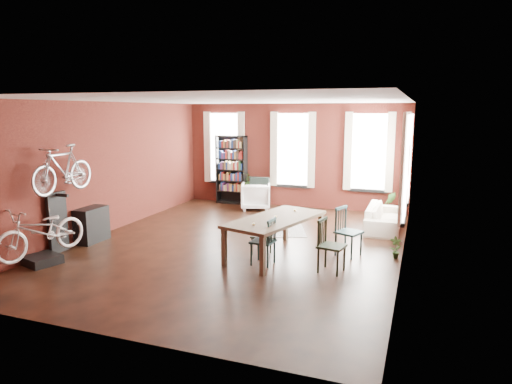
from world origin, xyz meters
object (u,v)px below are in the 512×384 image
at_px(bike_trainer, 42,260).
at_px(plant_stand, 247,196).
at_px(dining_table, 275,237).
at_px(dining_chair_c, 332,246).
at_px(bicycle_floor, 40,208).
at_px(console_table, 92,225).
at_px(cream_sofa, 384,213).
at_px(dining_chair_a, 263,241).
at_px(white_armchair, 256,195).
at_px(dining_chair_d, 349,232).
at_px(bookshelf, 232,170).
at_px(dining_chair_b, 261,236).

height_order(bike_trainer, plant_stand, plant_stand).
relative_size(dining_table, plant_stand, 4.55).
distance_m(dining_chair_c, bicycle_floor, 5.65).
relative_size(dining_table, dining_chair_c, 2.39).
bearing_deg(dining_table, dining_chair_c, -7.24).
relative_size(console_table, bicycle_floor, 0.42).
bearing_deg(console_table, dining_table, 5.99).
distance_m(dining_table, cream_sofa, 3.61).
relative_size(dining_chair_a, cream_sofa, 0.45).
xyz_separation_m(white_armchair, bike_trainer, (-2.20, -6.25, -0.36)).
distance_m(dining_chair_d, console_table, 5.80).
distance_m(dining_table, dining_chair_c, 1.39).
height_order(dining_table, console_table, dining_table).
relative_size(dining_chair_a, dining_chair_c, 0.93).
bearing_deg(bike_trainer, plant_stand, 76.10).
distance_m(console_table, plant_stand, 5.50).
xyz_separation_m(dining_table, dining_chair_d, (1.42, 0.54, 0.10)).
distance_m(bookshelf, plant_stand, 1.00).
bearing_deg(dining_table, dining_chair_b, -164.01).
bearing_deg(dining_chair_d, dining_table, 133.03).
height_order(bookshelf, bike_trainer, bookshelf).
xyz_separation_m(bookshelf, cream_sofa, (4.95, -1.70, -0.69)).
xyz_separation_m(dining_chair_b, dining_chair_c, (1.59, -0.55, 0.11)).
bearing_deg(cream_sofa, white_armchair, 74.02).
bearing_deg(bike_trainer, cream_sofa, 40.06).
relative_size(dining_table, cream_sofa, 1.15).
bearing_deg(dining_chair_a, bicycle_floor, -66.14).
relative_size(dining_table, dining_chair_a, 2.57).
xyz_separation_m(dining_chair_c, cream_sofa, (0.66, 3.60, -0.09)).
height_order(white_armchair, bicycle_floor, bicycle_floor).
bearing_deg(white_armchair, dining_table, 96.86).
distance_m(dining_chair_b, bike_trainer, 4.39).
relative_size(white_armchair, bike_trainer, 1.49).
relative_size(dining_table, bike_trainer, 4.02).
bearing_deg(dining_chair_a, dining_chair_c, 95.28).
height_order(dining_table, bike_trainer, dining_table).
bearing_deg(cream_sofa, dining_chair_d, 168.32).
xyz_separation_m(white_armchair, bicycle_floor, (-2.17, -6.22, 0.67)).
bearing_deg(bike_trainer, dining_table, 26.56).
distance_m(bike_trainer, console_table, 1.66).
distance_m(dining_table, bike_trainer, 4.66).
relative_size(dining_table, dining_chair_d, 2.36).
bearing_deg(dining_chair_d, dining_chair_a, 148.97).
bearing_deg(dining_chair_b, bicycle_floor, -56.56).
bearing_deg(console_table, cream_sofa, 29.33).
distance_m(dining_chair_a, white_armchair, 5.11).
distance_m(dining_chair_c, bookshelf, 6.84).
xyz_separation_m(dining_table, dining_chair_a, (-0.07, -0.58, 0.06)).
xyz_separation_m(dining_chair_d, white_armchair, (-3.38, 3.62, -0.06)).
bearing_deg(white_armchair, console_table, 44.87).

